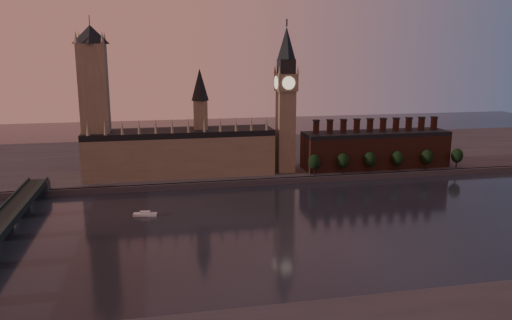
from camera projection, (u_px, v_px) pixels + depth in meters
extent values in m
plane|color=black|center=(321.00, 228.00, 256.48)|extent=(900.00, 900.00, 0.00)
cube|color=#47474C|center=(278.00, 181.00, 342.24)|extent=(900.00, 4.00, 4.00)
cube|color=#47474C|center=(253.00, 156.00, 428.42)|extent=(900.00, 180.00, 4.00)
cube|color=gray|center=(180.00, 155.00, 349.92)|extent=(130.00, 30.00, 28.00)
cube|color=black|center=(179.00, 133.00, 346.58)|extent=(130.00, 30.00, 4.00)
cube|color=gray|center=(201.00, 118.00, 347.47)|extent=(9.00, 9.00, 24.00)
cone|color=black|center=(200.00, 84.00, 342.66)|extent=(12.00, 12.00, 22.00)
cone|color=gray|center=(88.00, 128.00, 319.99)|extent=(2.60, 2.60, 10.00)
cone|color=gray|center=(105.00, 128.00, 322.12)|extent=(2.60, 2.60, 10.00)
cone|color=gray|center=(122.00, 127.00, 324.25)|extent=(2.60, 2.60, 10.00)
cone|color=gray|center=(139.00, 127.00, 326.38)|extent=(2.60, 2.60, 10.00)
cone|color=gray|center=(156.00, 126.00, 328.51)|extent=(2.60, 2.60, 10.00)
cone|color=gray|center=(172.00, 126.00, 330.64)|extent=(2.60, 2.60, 10.00)
cone|color=gray|center=(188.00, 125.00, 332.77)|extent=(2.60, 2.60, 10.00)
cone|color=gray|center=(204.00, 125.00, 334.91)|extent=(2.60, 2.60, 10.00)
cone|color=gray|center=(220.00, 124.00, 337.04)|extent=(2.60, 2.60, 10.00)
cone|color=gray|center=(236.00, 124.00, 339.17)|extent=(2.60, 2.60, 10.00)
cone|color=gray|center=(251.00, 123.00, 341.30)|extent=(2.60, 2.60, 10.00)
cone|color=gray|center=(267.00, 123.00, 343.43)|extent=(2.60, 2.60, 10.00)
cube|color=gray|center=(96.00, 113.00, 332.51)|extent=(18.00, 18.00, 90.00)
cone|color=black|center=(90.00, 34.00, 321.86)|extent=(24.00, 24.00, 12.00)
cylinder|color=#232326|center=(90.00, 25.00, 320.60)|extent=(0.50, 0.50, 12.00)
cone|color=gray|center=(76.00, 37.00, 313.02)|extent=(3.00, 3.00, 8.00)
cone|color=gray|center=(102.00, 37.00, 316.20)|extent=(3.00, 3.00, 8.00)
cone|color=gray|center=(79.00, 38.00, 328.34)|extent=(3.00, 3.00, 8.00)
cone|color=gray|center=(104.00, 38.00, 331.52)|extent=(3.00, 3.00, 8.00)
cube|color=gray|center=(285.00, 132.00, 356.90)|extent=(12.00, 12.00, 58.00)
cube|color=gray|center=(286.00, 82.00, 349.59)|extent=(14.00, 14.00, 12.00)
cube|color=#232326|center=(286.00, 66.00, 347.29)|extent=(11.00, 11.00, 10.00)
cone|color=black|center=(287.00, 43.00, 343.95)|extent=(13.00, 13.00, 22.00)
cylinder|color=#232326|center=(287.00, 23.00, 341.12)|extent=(1.00, 1.00, 5.00)
cylinder|color=beige|center=(289.00, 83.00, 342.69)|extent=(9.00, 0.50, 9.00)
cylinder|color=beige|center=(283.00, 82.00, 356.48)|extent=(9.00, 0.50, 9.00)
cylinder|color=beige|center=(276.00, 83.00, 348.16)|extent=(0.50, 9.00, 9.00)
cylinder|color=beige|center=(296.00, 82.00, 351.02)|extent=(0.50, 9.00, 9.00)
cone|color=gray|center=(279.00, 70.00, 340.19)|extent=(2.00, 2.00, 6.00)
cone|color=gray|center=(298.00, 70.00, 342.77)|extent=(2.00, 2.00, 6.00)
cone|color=gray|center=(275.00, 69.00, 352.64)|extent=(2.00, 2.00, 6.00)
cone|color=gray|center=(293.00, 69.00, 355.22)|extent=(2.00, 2.00, 6.00)
cube|color=#4E291E|center=(375.00, 151.00, 374.36)|extent=(110.00, 25.00, 24.00)
cube|color=black|center=(376.00, 133.00, 371.54)|extent=(110.00, 25.00, 3.00)
cube|color=#4E291E|center=(316.00, 127.00, 360.95)|extent=(3.50, 3.50, 9.00)
cube|color=#232326|center=(316.00, 120.00, 359.90)|extent=(4.20, 4.20, 1.00)
cube|color=#4E291E|center=(330.00, 127.00, 363.02)|extent=(3.50, 3.50, 9.00)
cube|color=#232326|center=(330.00, 120.00, 361.98)|extent=(4.20, 4.20, 1.00)
cube|color=#4E291E|center=(343.00, 127.00, 365.10)|extent=(3.50, 3.50, 9.00)
cube|color=#232326|center=(344.00, 120.00, 364.06)|extent=(4.20, 4.20, 1.00)
cube|color=#4E291E|center=(357.00, 126.00, 367.18)|extent=(3.50, 3.50, 9.00)
cube|color=#232326|center=(357.00, 119.00, 366.13)|extent=(4.20, 4.20, 1.00)
cube|color=#4E291E|center=(370.00, 126.00, 369.25)|extent=(3.50, 3.50, 9.00)
cube|color=#232326|center=(370.00, 119.00, 368.21)|extent=(4.20, 4.20, 1.00)
cube|color=#4E291E|center=(383.00, 125.00, 371.33)|extent=(3.50, 3.50, 9.00)
cube|color=#232326|center=(383.00, 119.00, 370.28)|extent=(4.20, 4.20, 1.00)
cube|color=#4E291E|center=(396.00, 125.00, 373.40)|extent=(3.50, 3.50, 9.00)
cube|color=#232326|center=(396.00, 118.00, 372.36)|extent=(4.20, 4.20, 1.00)
cube|color=#4E291E|center=(409.00, 124.00, 375.48)|extent=(3.50, 3.50, 9.00)
cube|color=#232326|center=(409.00, 118.00, 374.43)|extent=(4.20, 4.20, 1.00)
cube|color=#4E291E|center=(421.00, 124.00, 377.55)|extent=(3.50, 3.50, 9.00)
cube|color=#232326|center=(422.00, 118.00, 376.51)|extent=(4.20, 4.20, 1.00)
cube|color=#4E291E|center=(434.00, 124.00, 379.63)|extent=(3.50, 3.50, 9.00)
cube|color=#232326|center=(434.00, 117.00, 378.58)|extent=(4.20, 4.20, 1.00)
cylinder|color=black|center=(314.00, 171.00, 351.06)|extent=(0.80, 0.80, 6.00)
ellipsoid|color=black|center=(314.00, 162.00, 349.70)|extent=(8.60, 8.60, 10.75)
cylinder|color=black|center=(343.00, 170.00, 354.78)|extent=(0.80, 0.80, 6.00)
ellipsoid|color=black|center=(343.00, 161.00, 353.42)|extent=(8.60, 8.60, 10.75)
cylinder|color=black|center=(370.00, 168.00, 359.19)|extent=(0.80, 0.80, 6.00)
ellipsoid|color=black|center=(370.00, 159.00, 357.83)|extent=(8.60, 8.60, 10.75)
cylinder|color=black|center=(397.00, 167.00, 363.12)|extent=(0.80, 0.80, 6.00)
ellipsoid|color=black|center=(398.00, 158.00, 361.76)|extent=(8.60, 8.60, 10.75)
cylinder|color=black|center=(426.00, 165.00, 368.04)|extent=(0.80, 0.80, 6.00)
ellipsoid|color=black|center=(427.00, 157.00, 366.69)|extent=(8.60, 8.60, 10.75)
cylinder|color=black|center=(456.00, 164.00, 372.06)|extent=(0.80, 0.80, 6.00)
ellipsoid|color=black|center=(457.00, 156.00, 370.70)|extent=(8.60, 8.60, 10.75)
cube|color=#1B2B25|center=(3.00, 232.00, 219.71)|extent=(1.00, 200.00, 1.30)
cube|color=#47474C|center=(37.00, 186.00, 310.40)|extent=(14.00, 8.00, 6.00)
cylinder|color=#232326|center=(5.00, 231.00, 241.15)|extent=(8.00, 8.00, 7.75)
cylinder|color=#232326|center=(22.00, 210.00, 273.71)|extent=(8.00, 8.00, 7.75)
cylinder|color=#232326|center=(36.00, 193.00, 306.26)|extent=(8.00, 8.00, 7.75)
cube|color=silver|center=(145.00, 214.00, 275.46)|extent=(13.34, 5.59, 1.48)
cube|color=silver|center=(145.00, 212.00, 275.19)|extent=(5.89, 3.57, 1.11)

